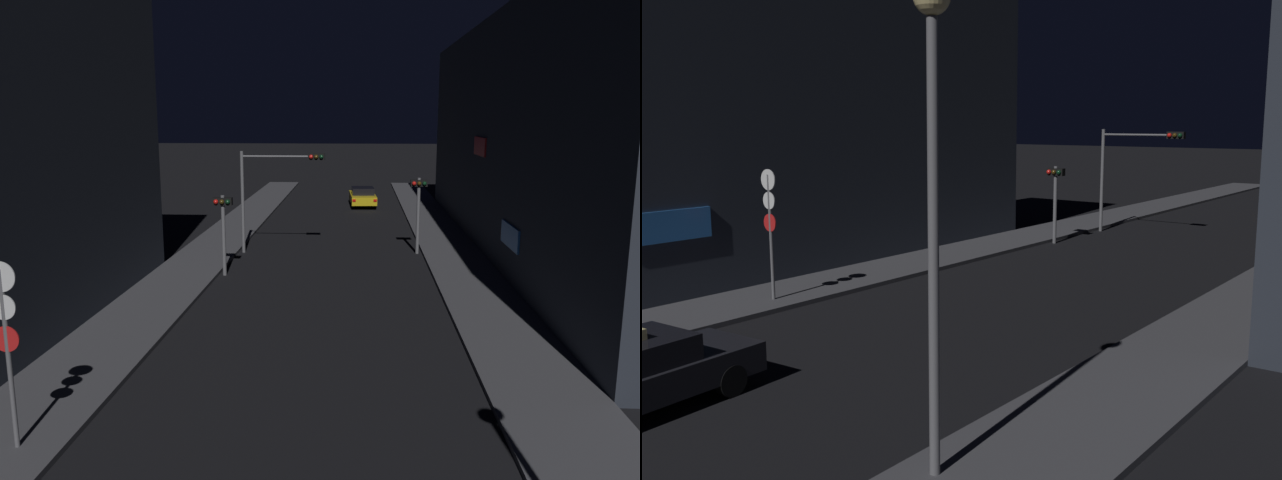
# 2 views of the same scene
# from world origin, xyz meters

# --- Properties ---
(sidewalk_left) EXTENTS (2.86, 66.18, 0.14)m
(sidewalk_left) POSITION_xyz_m (-5.96, 31.09, 0.07)
(sidewalk_left) COLOR #424247
(sidewalk_left) RESTS_ON ground_plane
(building_facade_left) EXTENTS (6.74, 26.10, 13.35)m
(building_facade_left) POSITION_xyz_m (-10.72, 16.60, 6.67)
(building_facade_left) COLOR #282D38
(building_facade_left) RESTS_ON ground_plane
(traffic_light_overhead) EXTENTS (4.10, 0.41, 4.99)m
(traffic_light_overhead) POSITION_xyz_m (-2.69, 32.55, 3.64)
(traffic_light_overhead) COLOR slate
(traffic_light_overhead) RESTS_ON ground_plane
(traffic_light_left_kerb) EXTENTS (0.80, 0.42, 3.42)m
(traffic_light_left_kerb) POSITION_xyz_m (-4.28, 28.01, 2.47)
(traffic_light_left_kerb) COLOR slate
(traffic_light_left_kerb) RESTS_ON ground_plane
(sign_pole_left) EXTENTS (0.61, 0.10, 3.85)m
(sign_pole_left) POSITION_xyz_m (-5.46, 13.51, 2.47)
(sign_pole_left) COLOR slate
(sign_pole_left) RESTS_ON sidewalk_left
(street_lamp_near_block) EXTENTS (0.52, 0.52, 7.12)m
(street_lamp_near_block) POSITION_xyz_m (5.18, 8.07, 5.05)
(street_lamp_near_block) COLOR slate
(street_lamp_near_block) RESTS_ON sidewalk_right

